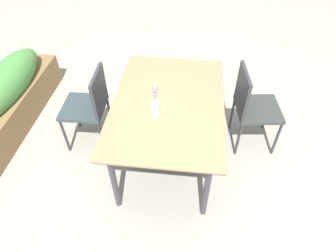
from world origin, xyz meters
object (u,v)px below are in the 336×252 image
object	(u,v)px
chair_far_side	(90,104)
flower_vase	(155,105)
chair_near_right	(252,104)
dining_table	(168,108)

from	to	relation	value
chair_far_side	flower_vase	world-z (taller)	flower_vase
chair_far_side	chair_near_right	distance (m)	1.65
chair_far_side	chair_near_right	xyz separation A→B (m)	(0.17, -1.64, 0.01)
chair_far_side	dining_table	bearing A→B (deg)	-103.09
dining_table	chair_near_right	world-z (taller)	chair_near_right
dining_table	chair_near_right	bearing A→B (deg)	-68.38
dining_table	chair_far_side	world-z (taller)	chair_far_side
chair_near_right	flower_vase	distance (m)	1.09
chair_near_right	flower_vase	xyz separation A→B (m)	(-0.51, 0.91, 0.34)
dining_table	flower_vase	world-z (taller)	flower_vase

